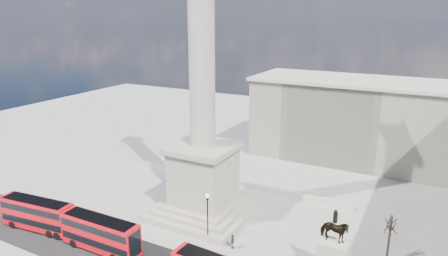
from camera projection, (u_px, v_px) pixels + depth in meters
ground at (186, 227)px, 56.41m from camera, size 180.00×180.00×0.00m
nelsons_column at (203, 131)px, 57.11m from camera, size 14.00×14.00×49.85m
balustrade_wall at (236, 183)px, 69.85m from camera, size 40.00×0.60×1.10m
building_northeast at (380, 123)px, 79.06m from camera, size 51.00×17.00×16.60m
red_bus_a at (101, 234)px, 50.27m from camera, size 11.16×2.76×4.51m
red_bus_e at (38, 214)px, 55.26m from camera, size 11.24×3.70×4.48m
victorian_lamp at (208, 214)px, 51.73m from camera, size 0.59×0.59×6.92m
equestrian_statue at (332, 254)px, 45.03m from camera, size 4.08×3.06×8.48m
bare_tree_mid at (391, 224)px, 47.14m from camera, size 1.73×1.73×6.57m
pedestrian_crossing at (232, 242)px, 51.13m from camera, size 0.85×1.21×1.91m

